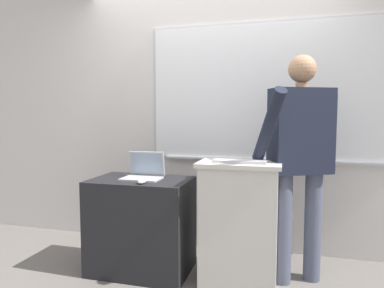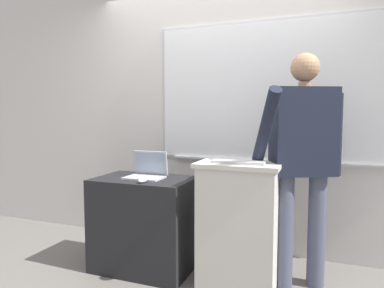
{
  "view_description": "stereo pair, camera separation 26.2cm",
  "coord_description": "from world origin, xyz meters",
  "px_view_note": "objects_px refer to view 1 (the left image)",
  "views": [
    {
      "loc": [
        0.67,
        -2.14,
        1.3
      ],
      "look_at": [
        -0.0,
        0.39,
        1.08
      ],
      "focal_mm": 32.0,
      "sensor_mm": 36.0,
      "label": 1
    },
    {
      "loc": [
        0.92,
        -2.06,
        1.3
      ],
      "look_at": [
        -0.0,
        0.39,
        1.08
      ],
      "focal_mm": 32.0,
      "sensor_mm": 36.0,
      "label": 2
    }
  ],
  "objects_px": {
    "lectern_podium": "(239,224)",
    "laptop": "(144,171)",
    "wireless_keyboard": "(240,161)",
    "computer_mouse_by_laptop": "(142,181)",
    "person_presenter": "(300,152)",
    "side_desk": "(142,225)"
  },
  "relations": [
    {
      "from": "side_desk",
      "to": "lectern_podium",
      "type": "bearing_deg",
      "value": -2.58
    },
    {
      "from": "side_desk",
      "to": "computer_mouse_by_laptop",
      "type": "relative_size",
      "value": 8.09
    },
    {
      "from": "computer_mouse_by_laptop",
      "to": "laptop",
      "type": "bearing_deg",
      "value": 108.53
    },
    {
      "from": "laptop",
      "to": "lectern_podium",
      "type": "bearing_deg",
      "value": -5.6
    },
    {
      "from": "lectern_podium",
      "to": "person_presenter",
      "type": "distance_m",
      "value": 0.72
    },
    {
      "from": "person_presenter",
      "to": "computer_mouse_by_laptop",
      "type": "height_order",
      "value": "person_presenter"
    },
    {
      "from": "lectern_podium",
      "to": "laptop",
      "type": "relative_size",
      "value": 3.01
    },
    {
      "from": "laptop",
      "to": "computer_mouse_by_laptop",
      "type": "distance_m",
      "value": 0.24
    },
    {
      "from": "side_desk",
      "to": "person_presenter",
      "type": "relative_size",
      "value": 0.46
    },
    {
      "from": "side_desk",
      "to": "wireless_keyboard",
      "type": "bearing_deg",
      "value": -6.11
    },
    {
      "from": "lectern_podium",
      "to": "laptop",
      "type": "bearing_deg",
      "value": 174.4
    },
    {
      "from": "wireless_keyboard",
      "to": "computer_mouse_by_laptop",
      "type": "bearing_deg",
      "value": -173.06
    },
    {
      "from": "person_presenter",
      "to": "computer_mouse_by_laptop",
      "type": "distance_m",
      "value": 1.23
    },
    {
      "from": "wireless_keyboard",
      "to": "lectern_podium",
      "type": "bearing_deg",
      "value": 96.78
    },
    {
      "from": "lectern_podium",
      "to": "wireless_keyboard",
      "type": "xyz_separation_m",
      "value": [
        0.01,
        -0.05,
        0.48
      ]
    },
    {
      "from": "computer_mouse_by_laptop",
      "to": "wireless_keyboard",
      "type": "bearing_deg",
      "value": 6.94
    },
    {
      "from": "side_desk",
      "to": "laptop",
      "type": "xyz_separation_m",
      "value": [
        0.01,
        0.04,
        0.45
      ]
    },
    {
      "from": "person_presenter",
      "to": "laptop",
      "type": "relative_size",
      "value": 5.52
    },
    {
      "from": "laptop",
      "to": "side_desk",
      "type": "bearing_deg",
      "value": -105.17
    },
    {
      "from": "laptop",
      "to": "wireless_keyboard",
      "type": "height_order",
      "value": "laptop"
    },
    {
      "from": "laptop",
      "to": "computer_mouse_by_laptop",
      "type": "height_order",
      "value": "laptop"
    },
    {
      "from": "wireless_keyboard",
      "to": "laptop",
      "type": "bearing_deg",
      "value": 170.88
    }
  ]
}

